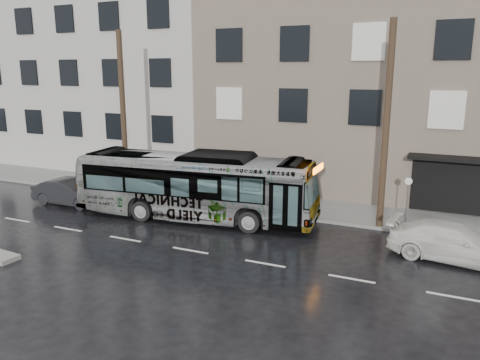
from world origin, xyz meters
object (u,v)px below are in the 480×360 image
at_px(sign_post, 407,203).
at_px(dark_sedan, 70,192).
at_px(utility_pole_front, 386,127).
at_px(utility_pole_rear, 123,115).
at_px(bus, 195,186).
at_px(white_sedan, 454,243).

height_order(sign_post, dark_sedan, sign_post).
bearing_deg(utility_pole_front, sign_post, 0.00).
bearing_deg(utility_pole_rear, bus, -19.89).
bearing_deg(bus, dark_sedan, 89.14).
bearing_deg(utility_pole_front, dark_sedan, -170.22).
bearing_deg(white_sedan, sign_post, 43.75).
bearing_deg(sign_post, bus, -167.91).
xyz_separation_m(utility_pole_front, sign_post, (1.10, 0.00, -3.30)).
distance_m(utility_pole_rear, dark_sedan, 5.06).
relative_size(utility_pole_rear, sign_post, 3.75).
xyz_separation_m(sign_post, dark_sedan, (-16.75, -2.70, -0.65)).
height_order(sign_post, white_sedan, sign_post).
bearing_deg(sign_post, utility_pole_front, 180.00).
relative_size(bus, dark_sedan, 2.77).
bearing_deg(bus, utility_pole_rear, 64.00).
height_order(utility_pole_front, white_sedan, utility_pole_front).
bearing_deg(dark_sedan, bus, -85.45).
height_order(utility_pole_front, utility_pole_rear, same).
distance_m(utility_pole_front, dark_sedan, 16.37).
bearing_deg(utility_pole_front, utility_pole_rear, 180.00).
height_order(utility_pole_rear, bus, utility_pole_rear).
xyz_separation_m(white_sedan, dark_sedan, (-18.70, -0.16, 0.00)).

